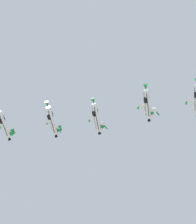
{
  "coord_description": "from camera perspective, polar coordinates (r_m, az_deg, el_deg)",
  "views": [
    {
      "loc": [
        -4.39,
        -2.27,
        1.75
      ],
      "look_at": [
        13.38,
        58.09,
        110.57
      ],
      "focal_mm": 52.5,
      "sensor_mm": 36.0,
      "label": 1
    }
  ],
  "objects": [
    {
      "name": "fighter_jet_right_outer",
      "position": [
        135.61,
        -16.08,
        -1.99
      ],
      "size": [
        9.17,
        14.95,
        7.65
      ],
      "rotation": [
        0.0,
        -0.85,
        2.69
      ],
      "color": "silver"
    },
    {
      "name": "fighter_jet_left_outer",
      "position": [
        126.79,
        -8.07,
        -1.39
      ],
      "size": [
        9.27,
        14.95,
        8.02
      ],
      "rotation": [
        0.0,
        -0.91,
        2.69
      ],
      "color": "silver"
    },
    {
      "name": "fighter_jet_left_wing",
      "position": [
        125.25,
        8.59,
        1.49
      ],
      "size": [
        9.32,
        14.95,
        7.27
      ],
      "rotation": [
        0.0,
        -0.79,
        2.69
      ],
      "color": "silver"
    },
    {
      "name": "fighter_jet_right_wing",
      "position": [
        124.53,
        -0.29,
        -0.84
      ],
      "size": [
        9.21,
        14.95,
        7.49
      ],
      "rotation": [
        0.0,
        -0.82,
        2.69
      ],
      "color": "silver"
    }
  ]
}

